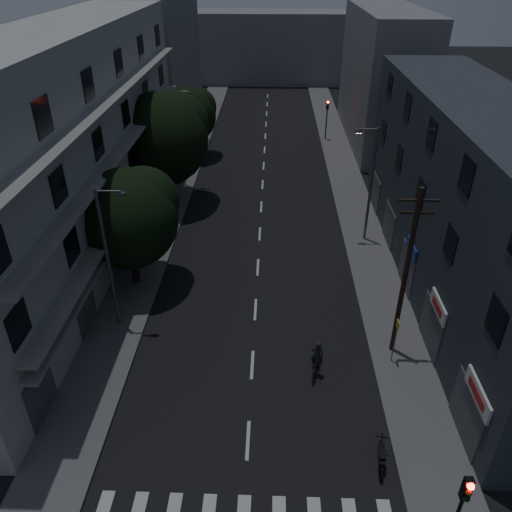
# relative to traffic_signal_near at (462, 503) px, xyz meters

# --- Properties ---
(ground) EXTENTS (160.00, 160.00, 0.00)m
(ground) POSITION_rel_traffic_signal_near_xyz_m (-6.86, 27.54, -3.10)
(ground) COLOR black
(ground) RESTS_ON ground
(sidewalk_left) EXTENTS (3.00, 90.00, 0.15)m
(sidewalk_left) POSITION_rel_traffic_signal_near_xyz_m (-14.36, 27.54, -3.02)
(sidewalk_left) COLOR #565659
(sidewalk_left) RESTS_ON ground
(sidewalk_right) EXTENTS (3.00, 90.00, 0.15)m
(sidewalk_right) POSITION_rel_traffic_signal_near_xyz_m (0.64, 27.54, -3.02)
(sidewalk_right) COLOR #565659
(sidewalk_right) RESTS_ON ground
(lane_markings) EXTENTS (0.15, 60.50, 0.01)m
(lane_markings) POSITION_rel_traffic_signal_near_xyz_m (-6.86, 33.79, -3.09)
(lane_markings) COLOR beige
(lane_markings) RESTS_ON ground
(building_left) EXTENTS (7.00, 36.00, 14.00)m
(building_left) POSITION_rel_traffic_signal_near_xyz_m (-18.84, 20.54, 3.89)
(building_left) COLOR #A7A8A3
(building_left) RESTS_ON ground
(building_right) EXTENTS (6.19, 28.00, 11.00)m
(building_right) POSITION_rel_traffic_signal_near_xyz_m (5.13, 16.53, 2.40)
(building_right) COLOR #292F38
(building_right) RESTS_ON ground
(building_far_left) EXTENTS (6.00, 20.00, 16.00)m
(building_far_left) POSITION_rel_traffic_signal_near_xyz_m (-18.86, 50.54, 4.90)
(building_far_left) COLOR slate
(building_far_left) RESTS_ON ground
(building_far_right) EXTENTS (6.00, 20.00, 13.00)m
(building_far_right) POSITION_rel_traffic_signal_near_xyz_m (5.14, 44.54, 3.40)
(building_far_right) COLOR slate
(building_far_right) RESTS_ON ground
(building_far_end) EXTENTS (24.00, 8.00, 10.00)m
(building_far_end) POSITION_rel_traffic_signal_near_xyz_m (-6.86, 72.54, 1.90)
(building_far_end) COLOR slate
(building_far_end) RESTS_ON ground
(tree_near) EXTENTS (5.91, 5.91, 7.29)m
(tree_near) POSITION_rel_traffic_signal_near_xyz_m (-14.27, 16.02, 1.61)
(tree_near) COLOR black
(tree_near) RESTS_ON sidewalk_left
(tree_mid) EXTENTS (7.11, 7.11, 8.75)m
(tree_mid) POSITION_rel_traffic_signal_near_xyz_m (-14.43, 27.64, 2.52)
(tree_mid) COLOR black
(tree_mid) RESTS_ON sidewalk_left
(tree_far) EXTENTS (5.34, 5.34, 6.60)m
(tree_far) POSITION_rel_traffic_signal_near_xyz_m (-14.14, 38.39, 1.19)
(tree_far) COLOR black
(tree_far) RESTS_ON sidewalk_left
(traffic_signal_near) EXTENTS (0.28, 0.37, 4.10)m
(traffic_signal_near) POSITION_rel_traffic_signal_near_xyz_m (0.00, 0.00, 0.00)
(traffic_signal_near) COLOR black
(traffic_signal_near) RESTS_ON sidewalk_right
(traffic_signal_far_right) EXTENTS (0.28, 0.37, 4.10)m
(traffic_signal_far_right) POSITION_rel_traffic_signal_near_xyz_m (-0.32, 43.84, 0.00)
(traffic_signal_far_right) COLOR black
(traffic_signal_far_right) RESTS_ON sidewalk_right
(traffic_signal_far_left) EXTENTS (0.28, 0.37, 4.10)m
(traffic_signal_far_left) POSITION_rel_traffic_signal_near_xyz_m (-13.23, 43.06, 0.00)
(traffic_signal_far_left) COLOR black
(traffic_signal_far_left) RESTS_ON sidewalk_left
(street_lamp_left_near) EXTENTS (1.51, 0.25, 8.00)m
(street_lamp_left_near) POSITION_rel_traffic_signal_near_xyz_m (-14.19, 11.88, 1.50)
(street_lamp_left_near) COLOR #515358
(street_lamp_left_near) RESTS_ON sidewalk_left
(street_lamp_right) EXTENTS (1.51, 0.25, 8.00)m
(street_lamp_right) POSITION_rel_traffic_signal_near_xyz_m (0.49, 21.87, 1.50)
(street_lamp_right) COLOR #57595E
(street_lamp_right) RESTS_ON sidewalk_right
(street_lamp_left_far) EXTENTS (1.51, 0.25, 8.00)m
(street_lamp_left_far) POSITION_rel_traffic_signal_near_xyz_m (-13.93, 31.27, 1.50)
(street_lamp_left_far) COLOR #5A5D62
(street_lamp_left_far) RESTS_ON sidewalk_left
(utility_pole) EXTENTS (1.80, 0.24, 9.00)m
(utility_pole) POSITION_rel_traffic_signal_near_xyz_m (0.27, 10.27, 1.77)
(utility_pole) COLOR black
(utility_pole) RESTS_ON sidewalk_right
(bus_stop_sign) EXTENTS (0.06, 0.35, 2.52)m
(bus_stop_sign) POSITION_rel_traffic_signal_near_xyz_m (0.07, 9.40, -1.21)
(bus_stop_sign) COLOR #595B60
(bus_stop_sign) RESTS_ON sidewalk_right
(motorcycle) EXTENTS (0.52, 1.76, 1.13)m
(motorcycle) POSITION_rel_traffic_signal_near_xyz_m (-1.50, 3.52, -2.65)
(motorcycle) COLOR black
(motorcycle) RESTS_ON ground
(cyclist) EXTENTS (0.94, 1.73, 2.08)m
(cyclist) POSITION_rel_traffic_signal_near_xyz_m (-3.74, 8.49, -2.40)
(cyclist) COLOR black
(cyclist) RESTS_ON ground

